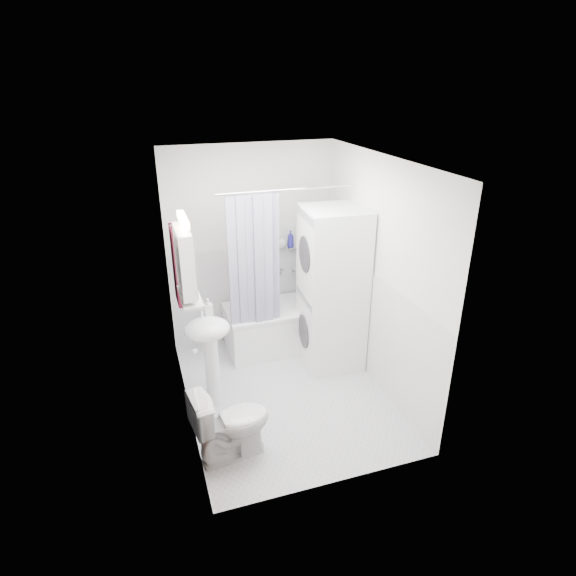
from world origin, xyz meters
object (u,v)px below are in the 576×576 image
object	(u,v)px
bathtub	(285,324)
sink	(209,342)
washer_dryer	(332,289)
toilet	(231,423)

from	to	relation	value
bathtub	sink	world-z (taller)	sink
washer_dryer	toilet	world-z (taller)	washer_dryer
bathtub	washer_dryer	xyz separation A→B (m)	(0.38, -0.49, 0.61)
toilet	bathtub	bearing A→B (deg)	-39.93
bathtub	toilet	bearing A→B (deg)	-121.84
bathtub	toilet	xyz separation A→B (m)	(-1.01, -1.63, 0.03)
bathtub	toilet	size ratio (longest dim) A/B	2.09
sink	toilet	distance (m)	0.87
sink	toilet	bearing A→B (deg)	-87.54
toilet	washer_dryer	bearing A→B (deg)	-58.87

